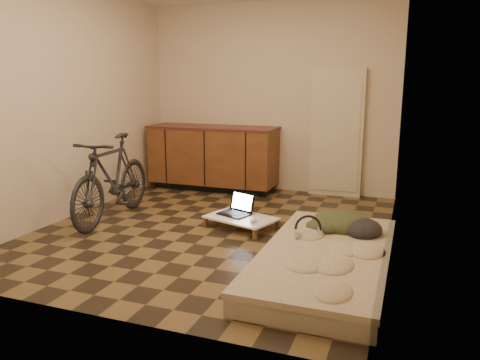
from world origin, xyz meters
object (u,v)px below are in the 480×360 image
(bicycle, at_px, (112,174))
(laptop, at_px, (237,209))
(futon, at_px, (326,260))
(lap_desk, at_px, (241,218))

(bicycle, height_order, laptop, bicycle)
(bicycle, xyz_separation_m, futon, (2.50, -0.60, -0.44))
(lap_desk, height_order, laptop, laptop)
(futon, xyz_separation_m, laptop, (-1.14, 0.93, 0.08))
(bicycle, relative_size, lap_desk, 1.97)
(bicycle, bearing_deg, futon, -18.46)
(bicycle, distance_m, lap_desk, 1.53)
(bicycle, distance_m, laptop, 1.45)
(bicycle, relative_size, laptop, 4.06)
(lap_desk, bearing_deg, futon, -20.40)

